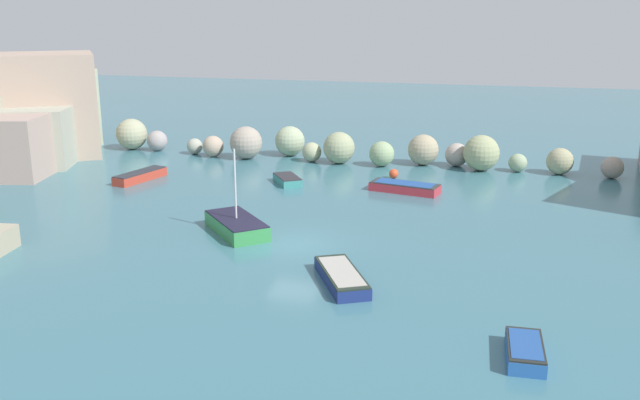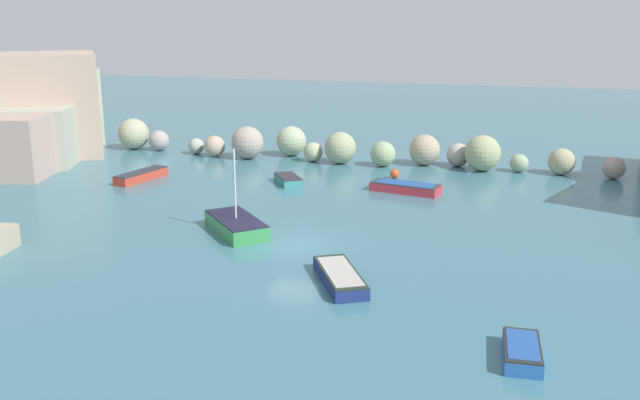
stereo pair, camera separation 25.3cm
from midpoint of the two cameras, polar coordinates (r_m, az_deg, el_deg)
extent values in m
plane|color=#3B6E7C|center=(34.81, -2.33, -3.66)|extent=(160.00, 160.00, 0.00)
cube|color=tan|center=(59.70, -22.32, 7.19)|extent=(11.22, 10.72, 8.06)
cube|color=#9CAA8E|center=(63.26, -23.15, 6.80)|extent=(10.17, 10.73, 6.52)
cube|color=#ACAA95|center=(56.50, -23.09, 4.80)|extent=(8.06, 7.11, 4.35)
sphere|color=#A5A785|center=(60.49, -15.31, 5.24)|extent=(2.56, 2.56, 2.56)
sphere|color=#9E9492|center=(59.36, -13.33, 4.76)|extent=(1.68, 1.68, 1.68)
sphere|color=#A5A693|center=(57.39, -10.37, 4.36)|extent=(1.27, 1.27, 1.27)
sphere|color=tan|center=(56.08, -8.90, 4.38)|extent=(1.67, 1.67, 1.67)
sphere|color=#A39687|center=(54.88, -6.23, 4.70)|extent=(2.55, 2.55, 2.55)
sphere|color=#A5B28D|center=(55.75, -2.62, 4.85)|extent=(2.38, 2.38, 2.38)
sphere|color=#A9AC85|center=(53.58, -0.82, 3.96)|extent=(1.49, 1.49, 1.49)
sphere|color=#9EA67D|center=(52.89, 1.43, 4.31)|extent=(2.41, 2.41, 2.41)
sphere|color=#95AC7F|center=(52.12, 4.94, 3.79)|extent=(1.88, 1.88, 1.88)
sphere|color=tan|center=(52.90, 8.33, 4.10)|extent=(2.31, 2.31, 2.31)
sphere|color=#ADA095|center=(52.95, 11.02, 3.67)|extent=(1.74, 1.74, 1.74)
sphere|color=#A1A97B|center=(51.77, 12.96, 3.78)|extent=(2.60, 2.60, 2.60)
sphere|color=#99AC87|center=(52.12, 15.79, 2.95)|extent=(1.32, 1.32, 1.32)
sphere|color=tan|center=(52.14, 18.95, 3.02)|extent=(1.88, 1.88, 1.88)
sphere|color=#AD9C8D|center=(52.20, 22.73, 2.47)|extent=(1.53, 1.53, 1.53)
sphere|color=#E04C28|center=(48.52, 5.92, 2.16)|extent=(0.66, 0.66, 0.66)
cube|color=#358B47|center=(36.70, -7.06, -2.13)|extent=(4.49, 4.62, 0.75)
cube|color=#1B1A2F|center=(36.58, -7.08, -1.53)|extent=(4.40, 4.53, 0.06)
cylinder|color=silver|center=(36.09, -7.17, 1.27)|extent=(0.10, 0.10, 3.73)
cube|color=#C6313C|center=(44.99, 6.81, 0.99)|extent=(4.65, 2.44, 0.52)
cube|color=#2D312F|center=(44.91, 6.82, 1.35)|extent=(4.55, 2.39, 0.06)
cube|color=#234C93|center=(44.91, 6.82, 1.36)|extent=(3.95, 2.07, 0.08)
cube|color=#BE3C2B|center=(49.25, -14.68, 1.89)|extent=(2.05, 4.41, 0.58)
cube|color=#262A31|center=(49.18, -14.70, 2.25)|extent=(2.01, 4.33, 0.06)
cube|color=#2960B1|center=(24.78, 16.18, -11.90)|extent=(1.33, 2.70, 0.48)
cube|color=#232622|center=(24.66, 16.23, -11.33)|extent=(1.31, 2.64, 0.06)
cube|color=#234C93|center=(24.65, 16.23, -11.31)|extent=(1.13, 2.29, 0.08)
cube|color=navy|center=(29.92, 1.53, -6.40)|extent=(3.28, 4.44, 0.50)
cube|color=#212D24|center=(29.82, 1.54, -5.90)|extent=(3.22, 4.35, 0.06)
cube|color=#ADA89E|center=(29.81, 1.54, -5.88)|extent=(2.79, 3.77, 0.08)
cube|color=teal|center=(46.83, -2.84, 1.63)|extent=(2.58, 2.93, 0.48)
cube|color=#29272D|center=(46.77, -2.85, 1.96)|extent=(2.53, 2.87, 0.06)
camera|label=1|loc=(0.13, -90.19, -0.05)|focal=39.01mm
camera|label=2|loc=(0.13, 89.81, 0.05)|focal=39.01mm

